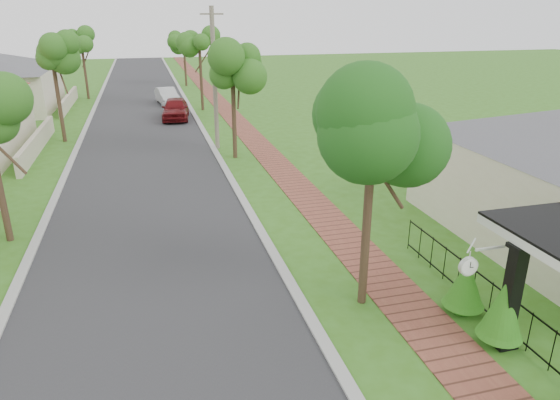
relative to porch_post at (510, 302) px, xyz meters
name	(u,v)px	position (x,y,z in m)	size (l,w,h in m)	color
ground	(298,351)	(-4.55, 1.00, -1.12)	(160.00, 160.00, 0.00)	#356518
road	(145,145)	(-7.55, 21.00, -1.12)	(7.00, 120.00, 0.02)	#28282B
kerb_right	(209,141)	(-3.90, 21.00, -1.12)	(0.30, 120.00, 0.10)	#9E9E99
kerb_left	(77,149)	(-11.20, 21.00, -1.12)	(0.30, 120.00, 0.10)	#9E9E99
sidewalk	(252,138)	(-1.30, 21.00, -1.12)	(1.50, 120.00, 0.03)	brown
porch_post	(510,302)	(0.00, 0.00, 0.00)	(0.48, 0.48, 2.52)	black
picket_fence	(491,299)	(0.35, 1.00, -0.59)	(0.03, 8.02, 1.00)	black
street_trees	(139,53)	(-7.42, 27.84, 3.42)	(10.70, 37.65, 5.89)	#382619
hedge_row	(513,323)	(-0.10, -0.28, -0.35)	(0.90, 4.78, 1.79)	#1E6D15
parked_car_red	(175,109)	(-5.30, 27.87, -0.38)	(1.75, 4.34, 1.48)	#5E0E11
parked_car_white	(167,96)	(-5.53, 34.39, -0.48)	(1.36, 3.91, 1.29)	silver
near_tree	(373,134)	(-2.35, 2.50, 3.33)	(2.18, 2.18, 5.59)	#382619
utility_pole	(215,79)	(-3.65, 19.15, 2.64)	(1.20, 0.24, 7.40)	gray
station_clock	(470,265)	(-0.86, 0.40, 0.83)	(1.07, 0.13, 0.62)	white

